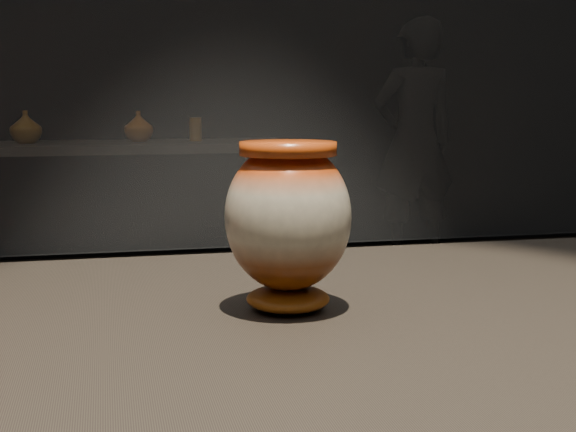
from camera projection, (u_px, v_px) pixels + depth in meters
name	position (u px, v px, depth m)	size (l,w,h in m)	color
main_vase	(288.00, 219.00, 0.95)	(0.20, 0.20, 0.20)	#672A09
back_shelf	(111.00, 190.00, 4.49)	(2.00, 0.60, 0.90)	black
back_vase_left	(26.00, 127.00, 4.34)	(0.17, 0.17, 0.18)	brown
back_vase_mid	(139.00, 126.00, 4.52)	(0.16, 0.16, 0.17)	#672A09
back_vase_right	(195.00, 129.00, 4.57)	(0.07, 0.07, 0.14)	brown
visitor	(414.00, 142.00, 5.54)	(0.61, 0.40, 1.69)	black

